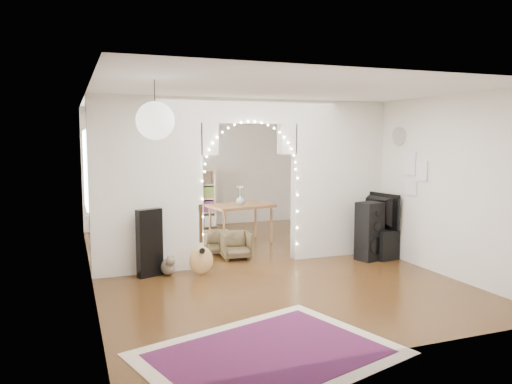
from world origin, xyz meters
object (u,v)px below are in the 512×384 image
object	(u,v)px
dining_table	(241,208)
dining_chair_right	(217,243)
dining_chair_left	(236,245)
media_console	(371,241)
bookcase	(187,199)
floor_speaker	(369,231)
acoustic_guitar	(201,249)

from	to	relation	value
dining_table	dining_chair_right	bearing A→B (deg)	-140.28
dining_chair_left	dining_chair_right	size ratio (longest dim) A/B	1.09
media_console	bookcase	distance (m)	4.49
media_console	dining_table	xyz separation A→B (m)	(-1.79, 1.86, 0.43)
floor_speaker	bookcase	world-z (taller)	bookcase
acoustic_guitar	floor_speaker	size ratio (longest dim) A/B	0.92
dining_chair_left	dining_table	bearing A→B (deg)	72.56
floor_speaker	dining_chair_left	world-z (taller)	floor_speaker
floor_speaker	dining_table	xyz separation A→B (m)	(-1.57, 2.16, 0.19)
acoustic_guitar	media_console	bearing A→B (deg)	-15.17
floor_speaker	bookcase	distance (m)	4.62
dining_table	dining_chair_left	world-z (taller)	dining_table
dining_table	dining_chair_right	xyz separation A→B (m)	(-0.73, -0.84, -0.47)
acoustic_guitar	bookcase	xyz separation A→B (m)	(0.69, 3.94, 0.27)
dining_chair_left	dining_chair_right	xyz separation A→B (m)	(-0.21, 0.42, -0.02)
dining_table	dining_chair_right	world-z (taller)	dining_table
dining_table	dining_chair_right	distance (m)	1.21
dining_chair_left	dining_chair_right	bearing A→B (deg)	121.67
floor_speaker	bookcase	bearing A→B (deg)	104.01
dining_table	floor_speaker	bearing A→B (deg)	-63.22
acoustic_guitar	dining_chair_left	bearing A→B (deg)	25.52
floor_speaker	dining_table	bearing A→B (deg)	111.28
bookcase	dining_chair_left	distance (m)	3.18
acoustic_guitar	dining_chair_right	size ratio (longest dim) A/B	1.97
dining_chair_left	media_console	bearing A→B (deg)	-9.49
floor_speaker	bookcase	size ratio (longest dim) A/B	0.74
floor_speaker	dining_chair_right	xyz separation A→B (m)	(-2.30, 1.32, -0.28)
acoustic_guitar	dining_chair_right	xyz separation A→B (m)	(0.60, 1.21, -0.19)
bookcase	dining_chair_left	world-z (taller)	bookcase
dining_chair_right	media_console	bearing A→B (deg)	-16.90
floor_speaker	dining_table	size ratio (longest dim) A/B	0.75
media_console	bookcase	world-z (taller)	bookcase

